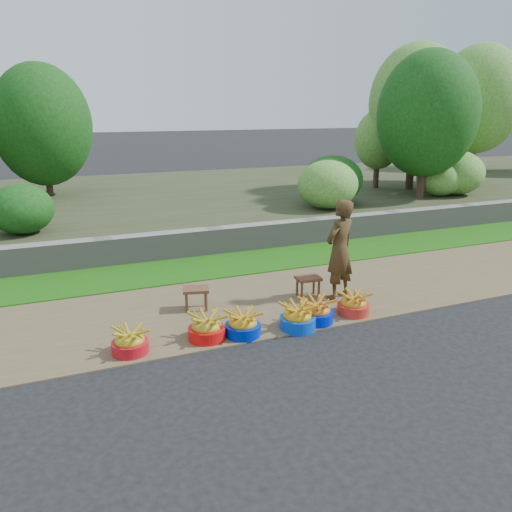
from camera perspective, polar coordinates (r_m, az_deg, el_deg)
name	(u,v)px	position (r m, az deg, el deg)	size (l,w,h in m)	color
ground_plane	(308,333)	(6.86, 5.92, -8.71)	(120.00, 120.00, 0.00)	black
dirt_shoulder	(270,300)	(7.88, 1.65, -5.08)	(80.00, 2.50, 0.02)	brown
grass_verge	(229,264)	(9.64, -3.16, -0.94)	(80.00, 1.50, 0.04)	#1D5E0F
retaining_wall	(215,241)	(10.34, -4.73, 1.72)	(80.00, 0.35, 0.55)	gray
earth_bank	(164,202)	(14.98, -10.47, 6.07)	(80.00, 10.00, 0.50)	#353C22
vegetation	(158,121)	(13.54, -11.15, 14.90)	(34.85, 8.30, 4.34)	#3E2A1F
basin_a	(130,342)	(6.41, -14.21, -9.54)	(0.46, 0.46, 0.34)	red
basin_b	(207,328)	(6.59, -5.65, -8.21)	(0.49, 0.49, 0.37)	red
basin_c	(243,325)	(6.66, -1.52, -7.89)	(0.48, 0.48, 0.36)	#001FAF
basin_d	(298,318)	(6.89, 4.79, -7.04)	(0.50, 0.50, 0.37)	#0A40C4
basin_e	(316,312)	(7.10, 6.89, -6.35)	(0.50, 0.50, 0.37)	#011BC1
basin_f	(353,305)	(7.46, 11.06, -5.48)	(0.47, 0.47, 0.35)	red
stool_left	(196,292)	(7.48, -6.88, -4.15)	(0.44, 0.37, 0.33)	brown
stool_right	(308,281)	(7.95, 5.98, -2.86)	(0.40, 0.32, 0.33)	brown
vendor_woman	(340,250)	(7.81, 9.53, 0.69)	(0.58, 0.38, 1.58)	black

